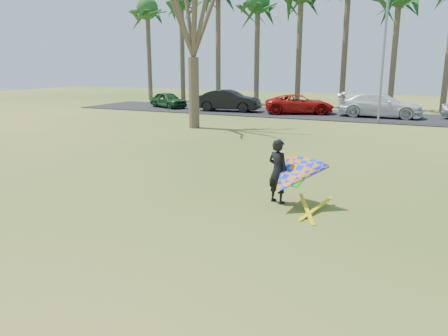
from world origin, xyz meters
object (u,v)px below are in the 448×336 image
at_px(bare_tree_left, 193,9).
at_px(streetlight, 386,53).
at_px(kite_flyer, 289,176).
at_px(car_1, 229,101).
at_px(car_2, 299,104).
at_px(car_3, 380,105).
at_px(car_0, 168,100).

relative_size(bare_tree_left, streetlight, 1.21).
height_order(streetlight, kite_flyer, streetlight).
height_order(car_1, kite_flyer, kite_flyer).
relative_size(car_2, car_3, 0.89).
distance_m(car_2, car_3, 5.88).
distance_m(car_0, kite_flyer, 27.79).
distance_m(streetlight, car_3, 4.63).
bearing_deg(car_2, car_1, 75.76).
bearing_deg(car_3, car_2, 92.55).
distance_m(bare_tree_left, kite_flyer, 16.69).
bearing_deg(car_1, car_2, -88.05).
distance_m(car_0, car_1, 6.02).
bearing_deg(car_3, car_1, 95.24).
distance_m(bare_tree_left, car_0, 13.71).
distance_m(bare_tree_left, car_1, 10.97).
distance_m(car_1, kite_flyer, 24.09).
bearing_deg(car_3, bare_tree_left, 136.07).
bearing_deg(car_1, streetlight, -105.08).
height_order(car_1, car_2, car_1).
distance_m(car_1, car_3, 11.57).
distance_m(car_2, kite_flyer, 22.71).
bearing_deg(car_2, car_0, 69.69).
bearing_deg(car_0, bare_tree_left, -117.23).
xyz_separation_m(bare_tree_left, car_2, (3.90, 9.75, -6.13)).
relative_size(car_0, car_2, 0.75).
relative_size(bare_tree_left, car_2, 1.85).
xyz_separation_m(streetlight, car_0, (-17.92, 2.47, -3.73)).
xyz_separation_m(car_3, kite_flyer, (-0.18, -22.19, -0.06)).
xyz_separation_m(car_0, kite_flyer, (17.36, -21.70, 0.12)).
relative_size(car_3, kite_flyer, 2.46).
relative_size(car_1, car_2, 0.98).
relative_size(bare_tree_left, car_1, 1.88).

